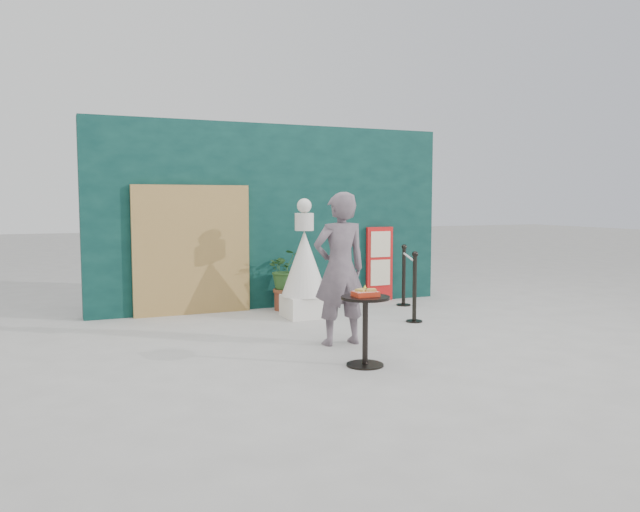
{
  "coord_description": "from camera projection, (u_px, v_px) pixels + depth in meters",
  "views": [
    {
      "loc": [
        -3.38,
        -6.64,
        1.76
      ],
      "look_at": [
        0.0,
        1.2,
        1.0
      ],
      "focal_mm": 35.0,
      "sensor_mm": 36.0,
      "label": 1
    }
  ],
  "objects": [
    {
      "name": "cafe_table",
      "position": [
        365.0,
        320.0,
        6.62
      ],
      "size": [
        0.52,
        0.52,
        0.75
      ],
      "color": "black",
      "rests_on": "ground"
    },
    {
      "name": "ground",
      "position": [
        359.0,
        346.0,
        7.57
      ],
      "size": [
        60.0,
        60.0,
        0.0
      ],
      "primitive_type": "plane",
      "color": "#ADAAA5",
      "rests_on": "ground"
    },
    {
      "name": "food_basket",
      "position": [
        365.0,
        293.0,
        6.59
      ],
      "size": [
        0.26,
        0.19,
        0.11
      ],
      "color": "red",
      "rests_on": "cafe_table"
    },
    {
      "name": "statue",
      "position": [
        304.0,
        269.0,
        9.39
      ],
      "size": [
        0.7,
        0.7,
        1.79
      ],
      "color": "white",
      "rests_on": "ground"
    },
    {
      "name": "menu_board",
      "position": [
        380.0,
        264.0,
        10.96
      ],
      "size": [
        0.5,
        0.07,
        1.3
      ],
      "color": "red",
      "rests_on": "ground"
    },
    {
      "name": "back_wall",
      "position": [
        273.0,
        216.0,
        10.31
      ],
      "size": [
        6.0,
        0.3,
        3.0
      ],
      "primitive_type": "cube",
      "color": "black",
      "rests_on": "ground"
    },
    {
      "name": "bamboo_fence",
      "position": [
        192.0,
        250.0,
        9.61
      ],
      "size": [
        1.8,
        0.08,
        2.0
      ],
      "primitive_type": "cube",
      "color": "tan",
      "rests_on": "ground"
    },
    {
      "name": "planter",
      "position": [
        285.0,
        275.0,
        10.01
      ],
      "size": [
        0.58,
        0.5,
        0.99
      ],
      "color": "brown",
      "rests_on": "ground"
    },
    {
      "name": "woman",
      "position": [
        340.0,
        269.0,
        7.58
      ],
      "size": [
        0.68,
        0.45,
        1.86
      ],
      "primitive_type": "imported",
      "rotation": [
        0.0,
        0.0,
        3.14
      ],
      "color": "slate",
      "rests_on": "ground"
    },
    {
      "name": "stanchion_barrier",
      "position": [
        409.0,
        282.0,
        9.74
      ],
      "size": [
        0.84,
        1.54,
        1.03
      ],
      "color": "black",
      "rests_on": "ground"
    }
  ]
}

